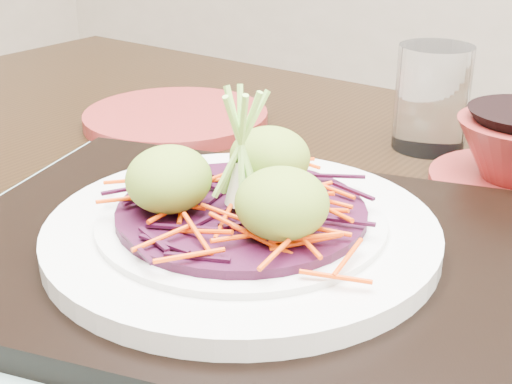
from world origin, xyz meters
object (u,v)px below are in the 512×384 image
at_px(dining_table, 248,372).
at_px(water_glass, 432,98).
at_px(white_plate, 242,230).
at_px(terracotta_side_plate, 176,118).
at_px(serving_tray, 242,253).

distance_m(dining_table, water_glass, 0.31).
xyz_separation_m(white_plate, terracotta_side_plate, (-0.21, 0.24, -0.02)).
xyz_separation_m(dining_table, serving_tray, (0.01, -0.03, 0.12)).
xyz_separation_m(serving_tray, white_plate, (-0.00, 0.00, 0.02)).
distance_m(dining_table, white_plate, 0.14).
relative_size(serving_tray, white_plate, 1.54).
relative_size(dining_table, white_plate, 5.60).
height_order(dining_table, terracotta_side_plate, terracotta_side_plate).
xyz_separation_m(dining_table, water_glass, (0.06, 0.26, 0.16)).
bearing_deg(terracotta_side_plate, white_plate, -48.73).
relative_size(terracotta_side_plate, water_glass, 1.96).
relative_size(dining_table, water_glass, 14.45).
height_order(terracotta_side_plate, water_glass, water_glass).
relative_size(dining_table, serving_tray, 3.64).
distance_m(white_plate, terracotta_side_plate, 0.32).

